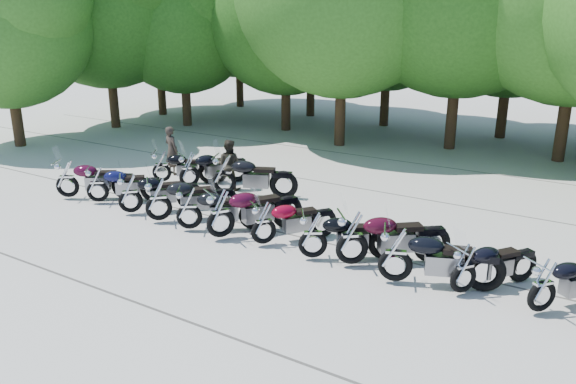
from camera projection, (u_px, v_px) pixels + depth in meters
The scene contains 26 objects.
ground at pixel (253, 255), 12.75m from camera, with size 90.00×90.00×0.00m, color #9B958C.
tree_0 at pixel (156, 11), 29.44m from camera, with size 7.50×7.50×9.21m.
tree_1 at pixel (182, 19), 26.43m from camera, with size 6.97×6.97×8.55m.
tree_2 at pixel (286, 13), 25.22m from camera, with size 7.31×7.31×8.97m.
tree_9 at pixel (238, 10), 32.18m from camera, with size 7.59×7.59×9.32m.
tree_10 at pixel (312, 7), 28.98m from camera, with size 7.78×7.78×9.55m.
tree_11 at pixel (390, 9), 26.29m from camera, with size 7.56×7.56×9.28m.
tree_12 at pixel (515, 3), 23.42m from camera, with size 7.88×7.88×9.67m.
tree_16 at pixel (2, 20), 22.01m from camera, with size 6.97×6.97×8.55m.
motorcycle_0 at pixel (67, 177), 16.44m from camera, with size 0.72×2.36×1.33m, color #34071B, non-canonical shape.
motorcycle_1 at pixel (97, 183), 16.06m from camera, with size 0.66×2.17×1.23m, color #0D0E39, non-canonical shape.
motorcycle_2 at pixel (130, 192), 15.16m from camera, with size 0.68×2.24×1.27m, color black, non-canonical shape.
motorcycle_3 at pixel (158, 198), 14.54m from camera, with size 0.73×2.39×1.35m, color black, non-canonical shape.
motorcycle_4 at pixel (189, 207), 13.97m from camera, with size 0.69×2.26×1.28m, color black, non-canonical shape.
motorcycle_5 at pixel (220, 212), 13.40m from camera, with size 0.76×2.50×1.42m, color #39071B, non-canonical shape.
motorcycle_6 at pixel (264, 222), 13.07m from camera, with size 0.65×2.14×1.21m, color maroon, non-canonical shape.
motorcycle_7 at pixel (313, 234), 12.29m from camera, with size 0.68×2.23×1.26m, color black, non-canonical shape.
motorcycle_8 at pixel (352, 236), 11.93m from camera, with size 0.76×2.49×1.41m, color black, non-canonical shape.
motorcycle_9 at pixel (396, 253), 11.16m from camera, with size 0.73×2.40×1.35m, color black, non-canonical shape.
motorcycle_10 at pixel (464, 267), 10.74m from camera, with size 0.63×2.08×1.17m, color black, non-canonical shape.
motorcycle_11 at pixel (543, 284), 10.04m from camera, with size 0.64×2.12×1.20m, color black, non-canonical shape.
motorcycle_13 at pixel (161, 165), 18.05m from camera, with size 0.65×2.14×1.21m, color black, non-canonical shape.
motorcycle_14 at pixel (189, 169), 17.46m from camera, with size 0.70×2.31×1.31m, color black, non-canonical shape.
motorcycle_15 at pixel (224, 173), 16.74m from camera, with size 0.77×2.52×1.42m, color black, non-canonical shape.
rider_0 at pixel (172, 151), 19.05m from camera, with size 0.60×0.40×1.66m, color black.
rider_1 at pixel (229, 165), 17.38m from camera, with size 0.77×0.60×1.58m, color #2B261C.
Camera 1 is at (6.93, -9.51, 5.17)m, focal length 35.00 mm.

